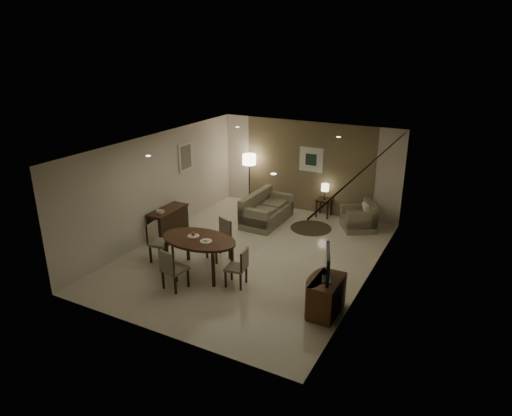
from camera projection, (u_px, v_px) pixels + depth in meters
The scene contains 31 objects.
room_shell at pixel (260, 198), 10.85m from camera, with size 5.50×7.00×2.70m.
taupe_accent at pixel (308, 167), 13.41m from camera, with size 3.96×0.03×2.70m, color olive.
curtain_wall at pixel (367, 224), 9.36m from camera, with size 0.08×6.70×2.58m, color beige, non-canonical shape.
curtain_rod at pixel (372, 162), 8.90m from camera, with size 0.03×0.03×6.80m, color black.
art_back_frame at pixel (311, 160), 13.26m from camera, with size 0.72×0.03×0.72m, color silver.
art_back_canvas at pixel (311, 160), 13.25m from camera, with size 0.34×0.01×0.34m, color #182C24.
art_left_frame at pixel (186, 157), 12.53m from camera, with size 0.03×0.60×0.80m, color silver.
art_left_canvas at pixel (186, 157), 12.52m from camera, with size 0.01×0.46×0.64m, color gray.
downlight_nl at pixel (148, 156), 9.18m from camera, with size 0.10×0.10×0.01m, color white.
downlight_nr at pixel (274, 174), 7.95m from camera, with size 0.10×0.10×0.01m, color white.
downlight_fl at pixel (238, 127), 12.16m from camera, with size 0.10×0.10×0.01m, color white.
downlight_fr at pixel (339, 137), 10.94m from camera, with size 0.10×0.10×0.01m, color white.
console_desk at pixel (169, 223), 11.95m from camera, with size 0.48×1.20×0.75m, color #402314, non-canonical shape.
telephone at pixel (160, 211), 11.55m from camera, with size 0.20×0.14×0.09m, color white, non-canonical shape.
tv_cabinet at pixel (327, 296), 8.58m from camera, with size 0.48×0.90×0.70m, color brown, non-canonical shape.
flat_tv at pixel (328, 264), 8.35m from camera, with size 0.06×0.88×0.60m, color black, non-canonical shape.
dining_table at pixel (200, 256), 10.05m from camera, with size 1.75×1.09×0.82m, color #402314, non-canonical shape.
chair_near at pixel (175, 268), 9.40m from camera, with size 0.44×0.44×0.91m, color #78705C, non-canonical shape.
chair_far at pixel (218, 240), 10.67m from camera, with size 0.46×0.46×0.96m, color #78705C, non-canonical shape.
chair_left at pixel (161, 243), 10.57m from camera, with size 0.45×0.45×0.93m, color #78705C, non-canonical shape.
chair_right at pixel (236, 267), 9.53m from camera, with size 0.41×0.41×0.84m, color #78705C, non-canonical shape.
plate_a at pixel (193, 236), 10.03m from camera, with size 0.26×0.26×0.02m, color white.
plate_b at pixel (206, 241), 9.77m from camera, with size 0.26×0.26×0.02m, color white.
fruit_apple at pixel (193, 234), 10.01m from camera, with size 0.09×0.09×0.09m, color #9E2F12.
napkin at pixel (206, 240), 9.76m from camera, with size 0.12×0.08×0.03m, color white.
round_rug at pixel (311, 228), 12.56m from camera, with size 1.12×1.12×0.01m, color #3D3422.
sofa at pixel (267, 209), 12.83m from camera, with size 0.88×1.77×0.83m, color #78705C, non-canonical shape.
armchair at pixel (359, 216), 12.37m from camera, with size 0.86×0.81×0.76m, color #78705C, non-canonical shape.
side_table at pixel (324, 208), 13.30m from camera, with size 0.42×0.42×0.54m, color black, non-canonical shape.
table_lamp at pixel (325, 191), 13.13m from camera, with size 0.22×0.22×0.50m, color #FFEAC1, non-canonical shape.
floor_lamp at pixel (249, 180), 14.09m from camera, with size 0.41×0.41×1.61m, color #FFE5B7, non-canonical shape.
Camera 1 is at (4.70, -8.72, 4.90)m, focal length 32.00 mm.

